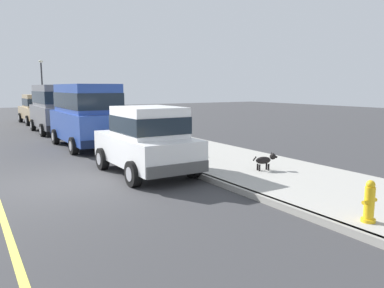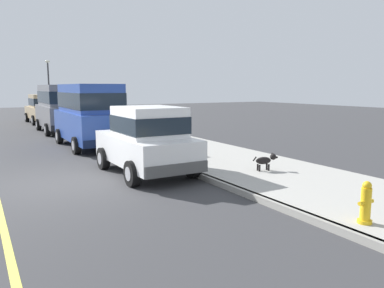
% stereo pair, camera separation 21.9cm
% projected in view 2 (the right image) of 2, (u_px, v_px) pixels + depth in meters
% --- Properties ---
extents(ground_plane, '(80.00, 80.00, 0.00)m').
position_uv_depth(ground_plane, '(66.00, 183.00, 9.51)').
color(ground_plane, '#38383A').
extents(curb, '(0.16, 64.00, 0.14)m').
position_uv_depth(curb, '(178.00, 167.00, 11.08)').
color(curb, gray).
rests_on(curb, ground).
extents(sidewalk, '(3.60, 64.00, 0.14)m').
position_uv_depth(sidewalk, '(228.00, 161.00, 11.98)').
color(sidewalk, '#A8A59E').
rests_on(sidewalk, ground).
extents(car_white_hatchback, '(1.98, 3.81, 1.88)m').
position_uv_depth(car_white_hatchback, '(147.00, 139.00, 10.38)').
color(car_white_hatchback, white).
rests_on(car_white_hatchback, ground).
extents(car_blue_van, '(2.16, 4.91, 2.52)m').
position_uv_depth(car_blue_van, '(90.00, 112.00, 15.15)').
color(car_blue_van, '#28479E').
rests_on(car_blue_van, ground).
extents(car_grey_van, '(2.15, 4.91, 2.52)m').
position_uv_depth(car_grey_van, '(60.00, 106.00, 20.16)').
color(car_grey_van, slate).
rests_on(car_grey_van, ground).
extents(car_tan_sedan, '(2.13, 4.65, 1.92)m').
position_uv_depth(car_tan_sedan, '(44.00, 108.00, 25.38)').
color(car_tan_sedan, tan).
rests_on(car_tan_sedan, ground).
extents(dog_black, '(0.74, 0.31, 0.49)m').
position_uv_depth(dog_black, '(266.00, 160.00, 10.26)').
color(dog_black, black).
rests_on(dog_black, sidewalk).
extents(fire_hydrant, '(0.34, 0.24, 0.72)m').
position_uv_depth(fire_hydrant, '(366.00, 204.00, 6.26)').
color(fire_hydrant, gold).
rests_on(fire_hydrant, sidewalk).
extents(street_lamp, '(0.36, 0.36, 4.42)m').
position_uv_depth(street_lamp, '(49.00, 81.00, 30.56)').
color(street_lamp, '#2D2D33').
rests_on(street_lamp, sidewalk).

